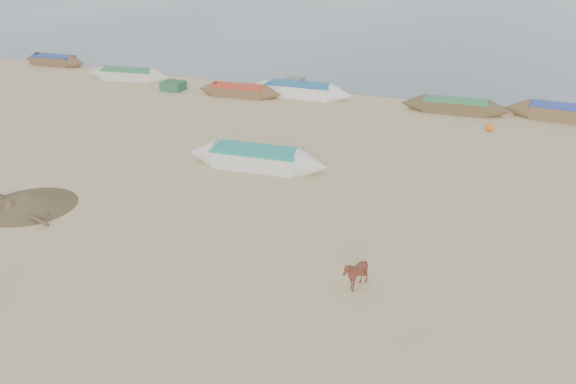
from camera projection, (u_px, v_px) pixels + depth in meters
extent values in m
plane|color=tan|center=(238.00, 271.00, 17.17)|extent=(140.00, 140.00, 0.00)
plane|color=slate|center=(484.00, 4.00, 86.05)|extent=(160.00, 160.00, 0.00)
imported|color=#57281B|center=(355.00, 274.00, 16.16)|extent=(1.17, 1.13, 0.99)
cone|color=brown|center=(29.00, 200.00, 21.24)|extent=(3.51, 3.51, 0.55)
cube|color=#295B38|center=(173.00, 86.00, 37.42)|extent=(1.40, 1.20, 0.60)
sphere|color=orange|center=(490.00, 127.00, 29.50)|extent=(0.44, 0.44, 0.44)
cube|color=slate|center=(294.00, 82.00, 38.43)|extent=(1.20, 1.10, 0.56)
sphere|color=red|center=(99.00, 72.00, 41.60)|extent=(0.48, 0.48, 0.48)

